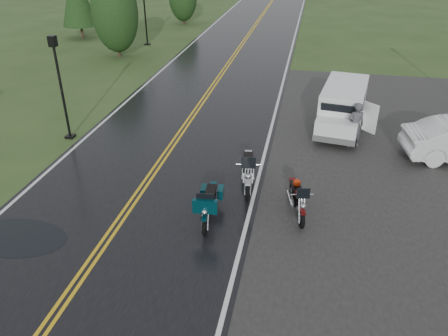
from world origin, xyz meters
name	(u,v)px	position (x,y,z in m)	size (l,w,h in m)	color
ground	(122,219)	(0.00, 0.00, 0.00)	(120.00, 120.00, 0.00)	#2D471E
road	(200,105)	(0.00, 10.00, 0.02)	(8.00, 100.00, 0.04)	black
motorcycle_red	(302,211)	(5.40, 0.56, 0.63)	(0.77, 2.13, 1.26)	#56090A
motorcycle_teal	(205,217)	(2.71, -0.32, 0.65)	(0.81, 2.22, 1.31)	#042E34
motorcycle_silver	(248,182)	(3.63, 1.71, 0.74)	(0.91, 2.50, 1.48)	#A2A6AA
van_white	(320,118)	(5.82, 7.03, 0.95)	(1.81, 4.84, 1.90)	white
person_at_van	(355,126)	(7.20, 6.51, 0.94)	(0.68, 0.45, 1.88)	#47484C
lamp_post_near_left	(61,89)	(-4.49, 5.14, 2.15)	(0.37, 0.37, 4.29)	black
lamp_post_far_left	(145,14)	(-7.06, 21.72, 2.24)	(0.38, 0.38, 4.49)	black
tree_left_mid	(116,21)	(-7.72, 17.98, 2.39)	(3.06, 3.06, 4.79)	#1E3D19
tree_left_far	(183,2)	(-6.55, 30.04, 1.96)	(2.54, 2.54, 3.91)	#1E3D19
pine_left_far	(77,1)	(-12.97, 22.86, 2.81)	(2.70, 2.70, 5.63)	#1E3D19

